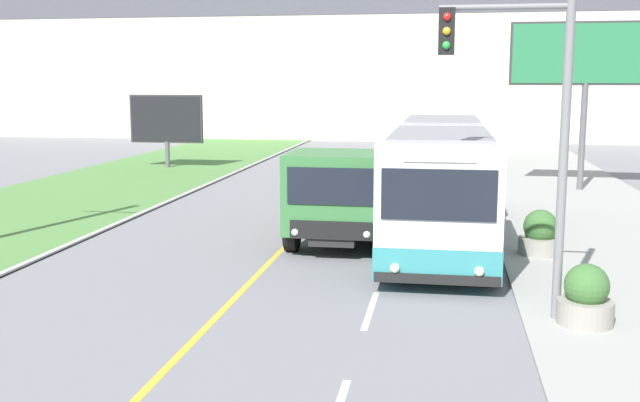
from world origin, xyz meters
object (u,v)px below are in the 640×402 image
at_px(billboard_small, 166,120).
at_px(planter_round_second, 540,235).
at_px(planter_round_near, 586,298).
at_px(dump_truck, 342,197).
at_px(car_distant, 435,152).
at_px(traffic_light_mast, 527,111).
at_px(billboard_large, 587,60).
at_px(city_bus, 440,181).

distance_m(billboard_small, planter_round_second, 23.12).
bearing_deg(planter_round_near, billboard_small, 126.10).
relative_size(dump_truck, car_distant, 1.49).
xyz_separation_m(dump_truck, traffic_light_mast, (4.02, -5.82, 2.50)).
xyz_separation_m(car_distant, billboard_small, (-13.08, -3.36, 1.67)).
xyz_separation_m(billboard_large, billboard_small, (-18.83, 4.98, -2.71)).
bearing_deg(planter_round_second, dump_truck, 172.02).
height_order(car_distant, planter_round_second, car_distant).
relative_size(city_bus, dump_truck, 1.85).
bearing_deg(planter_round_second, planter_round_near, -88.50).
xyz_separation_m(city_bus, planter_round_near, (2.59, -7.33, -1.04)).
xyz_separation_m(city_bus, billboard_large, (5.35, 9.73, 3.48)).
bearing_deg(billboard_small, planter_round_near, -53.90).
height_order(dump_truck, traffic_light_mast, traffic_light_mast).
relative_size(dump_truck, traffic_light_mast, 1.08).
bearing_deg(car_distant, city_bus, -88.74).
height_order(billboard_large, planter_round_second, billboard_large).
bearing_deg(dump_truck, billboard_large, 54.31).
xyz_separation_m(dump_truck, car_distant, (2.13, 19.32, -0.58)).
relative_size(city_bus, traffic_light_mast, 2.00).
bearing_deg(billboard_small, billboard_large, -14.83).
bearing_deg(dump_truck, planter_round_near, -49.88).
distance_m(traffic_light_mast, billboard_large, 17.27).
relative_size(billboard_large, planter_round_near, 6.05).
xyz_separation_m(city_bus, billboard_small, (-13.48, 14.71, 0.77)).
relative_size(car_distant, planter_round_near, 4.00).
bearing_deg(dump_truck, city_bus, 26.19).
height_order(dump_truck, car_distant, dump_truck).
relative_size(city_bus, planter_round_near, 11.03).
relative_size(billboard_small, planter_round_near, 3.42).
bearing_deg(billboard_large, planter_round_near, -99.18).
distance_m(city_bus, billboard_small, 19.97).
height_order(car_distant, billboard_large, billboard_large).
height_order(city_bus, billboard_large, billboard_large).
bearing_deg(billboard_small, planter_round_second, -46.27).
relative_size(traffic_light_mast, planter_round_near, 5.51).
height_order(dump_truck, billboard_large, billboard_large).
xyz_separation_m(billboard_small, planter_round_near, (16.07, -22.04, -1.80)).
relative_size(billboard_large, billboard_small, 1.77).
bearing_deg(traffic_light_mast, city_bus, 101.92).
distance_m(traffic_light_mast, planter_round_near, 3.42).
height_order(car_distant, traffic_light_mast, traffic_light_mast).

